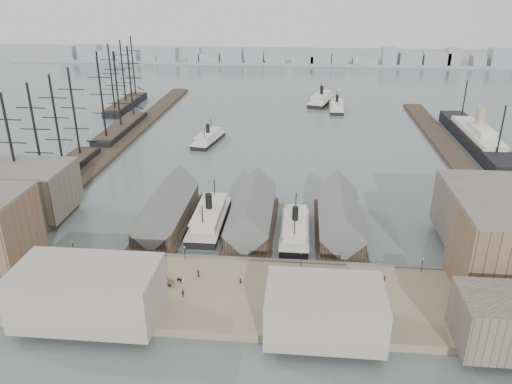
# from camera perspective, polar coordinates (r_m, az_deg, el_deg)

# --- Properties ---
(ground) EXTENTS (900.00, 900.00, 0.00)m
(ground) POSITION_cam_1_polar(r_m,az_deg,el_deg) (136.69, -1.21, -7.26)
(ground) COLOR #4B5756
(ground) RESTS_ON ground
(quay) EXTENTS (180.00, 30.00, 2.00)m
(quay) POSITION_cam_1_polar(r_m,az_deg,el_deg) (119.44, -2.33, -11.69)
(quay) COLOR #796D51
(quay) RESTS_ON ground
(seawall) EXTENTS (180.00, 1.20, 2.30)m
(seawall) POSITION_cam_1_polar(r_m,az_deg,el_deg) (131.67, -1.47, -7.97)
(seawall) COLOR #59544C
(seawall) RESTS_ON ground
(west_wharf) EXTENTS (10.00, 220.00, 1.60)m
(west_wharf) POSITION_cam_1_polar(r_m,az_deg,el_deg) (241.88, -14.70, 5.98)
(west_wharf) COLOR #2D231C
(west_wharf) RESTS_ON ground
(east_wharf) EXTENTS (10.00, 180.00, 1.60)m
(east_wharf) POSITION_cam_1_polar(r_m,az_deg,el_deg) (227.21, 21.58, 3.99)
(east_wharf) COLOR #2D231C
(east_wharf) RESTS_ON ground
(ferry_shed_west) EXTENTS (14.00, 42.00, 12.60)m
(ferry_shed_west) POSITION_cam_1_polar(r_m,az_deg,el_deg) (153.96, -10.16, -2.02)
(ferry_shed_west) COLOR #2D231C
(ferry_shed_west) RESTS_ON ground
(ferry_shed_center) EXTENTS (14.00, 42.00, 12.60)m
(ferry_shed_center) POSITION_cam_1_polar(r_m,az_deg,el_deg) (149.32, -0.48, -2.46)
(ferry_shed_center) COLOR #2D231C
(ferry_shed_center) RESTS_ON ground
(ferry_shed_east) EXTENTS (14.00, 42.00, 12.60)m
(ferry_shed_east) POSITION_cam_1_polar(r_m,az_deg,el_deg) (149.14, 9.52, -2.83)
(ferry_shed_east) COLOR #2D231C
(ferry_shed_east) RESTS_ON ground
(warehouse_west_back) EXTENTS (26.00, 20.00, 14.00)m
(warehouse_west_back) POSITION_cam_1_polar(r_m,az_deg,el_deg) (170.06, -24.61, 0.23)
(warehouse_west_back) COLOR #60564C
(warehouse_west_back) RESTS_ON west_land
(warehouse_east_back) EXTENTS (28.00, 20.00, 15.00)m
(warehouse_east_back) POSITION_cam_1_polar(r_m,az_deg,el_deg) (154.62, 25.39, -1.93)
(warehouse_east_back) COLOR #60564C
(warehouse_east_back) RESTS_ON east_land
(street_bldg_center) EXTENTS (24.00, 16.00, 10.00)m
(street_bldg_center) POSITION_cam_1_polar(r_m,az_deg,el_deg) (105.54, 7.84, -13.22)
(street_bldg_center) COLOR gray
(street_bldg_center) RESTS_ON quay
(street_bldg_west) EXTENTS (30.00, 16.00, 12.00)m
(street_bldg_west) POSITION_cam_1_polar(r_m,az_deg,el_deg) (113.66, -18.68, -10.83)
(street_bldg_west) COLOR gray
(street_bldg_west) RESTS_ON quay
(street_bldg_east) EXTENTS (18.00, 14.00, 11.00)m
(street_bldg_east) POSITION_cam_1_polar(r_m,az_deg,el_deg) (112.02, 26.54, -13.10)
(street_bldg_east) COLOR #60564C
(street_bldg_east) RESTS_ON quay
(lamp_post_far_w) EXTENTS (0.44, 0.44, 3.92)m
(lamp_post_far_w) POSITION_cam_1_polar(r_m,az_deg,el_deg) (140.55, -20.21, -5.72)
(lamp_post_far_w) COLOR black
(lamp_post_far_w) RESTS_ON quay
(lamp_post_near_w) EXTENTS (0.44, 0.44, 3.92)m
(lamp_post_near_w) POSITION_cam_1_polar(r_m,az_deg,el_deg) (130.81, -8.16, -6.64)
(lamp_post_near_w) COLOR black
(lamp_post_near_w) RESTS_ON quay
(lamp_post_near_e) EXTENTS (0.44, 0.44, 3.92)m
(lamp_post_near_e) POSITION_cam_1_polar(r_m,az_deg,el_deg) (127.55, 5.18, -7.32)
(lamp_post_near_e) COLOR black
(lamp_post_near_e) RESTS_ON quay
(lamp_post_far_e) EXTENTS (0.44, 0.44, 3.92)m
(lamp_post_far_e) POSITION_cam_1_polar(r_m,az_deg,el_deg) (131.24, 18.50, -7.61)
(lamp_post_far_e) COLOR black
(lamp_post_far_e) RESTS_ON quay
(far_shore) EXTENTS (500.00, 40.00, 15.72)m
(far_shore) POSITION_cam_1_polar(r_m,az_deg,el_deg) (456.13, 3.49, 14.92)
(far_shore) COLOR gray
(far_shore) RESTS_ON ground
(ferry_docked_west) EXTENTS (9.20, 30.67, 10.95)m
(ferry_docked_west) POSITION_cam_1_polar(r_m,az_deg,el_deg) (152.24, -5.34, -2.90)
(ferry_docked_west) COLOR black
(ferry_docked_west) RESTS_ON ground
(ferry_docked_east) EXTENTS (8.18, 27.26, 9.73)m
(ferry_docked_east) POSITION_cam_1_polar(r_m,az_deg,el_deg) (146.23, 4.45, -4.15)
(ferry_docked_east) COLOR black
(ferry_docked_east) RESTS_ON ground
(ferry_open_near) EXTENTS (12.44, 26.89, 9.25)m
(ferry_open_near) POSITION_cam_1_polar(r_m,az_deg,el_deg) (230.39, -5.48, 6.15)
(ferry_open_near) COLOR black
(ferry_open_near) RESTS_ON ground
(ferry_open_mid) EXTENTS (8.66, 26.49, 9.38)m
(ferry_open_mid) POSITION_cam_1_polar(r_m,az_deg,el_deg) (292.43, 9.20, 9.64)
(ferry_open_mid) COLOR black
(ferry_open_mid) RESTS_ON ground
(ferry_open_far) EXTENTS (17.36, 32.90, 11.26)m
(ferry_open_far) POSITION_cam_1_polar(r_m,az_deg,el_deg) (307.24, 7.46, 10.48)
(ferry_open_far) COLOR black
(ferry_open_far) RESTS_ON ground
(sailing_ship_near) EXTENTS (9.35, 64.39, 38.42)m
(sailing_ship_near) POSITION_cam_1_polar(r_m,az_deg,el_deg) (196.29, -22.01, 1.65)
(sailing_ship_near) COLOR black
(sailing_ship_near) RESTS_ON ground
(sailing_ship_mid) EXTENTS (9.46, 54.63, 38.87)m
(sailing_ship_mid) POSITION_cam_1_polar(r_m,az_deg,el_deg) (252.40, -15.15, 7.11)
(sailing_ship_mid) COLOR black
(sailing_ship_mid) RESTS_ON ground
(sailing_ship_far) EXTENTS (9.31, 51.73, 38.28)m
(sailing_ship_far) POSITION_cam_1_polar(r_m,az_deg,el_deg) (303.74, -14.62, 9.81)
(sailing_ship_far) COLOR black
(sailing_ship_far) RESTS_ON ground
(ocean_steamer) EXTENTS (11.81, 86.27, 17.25)m
(ocean_steamer) POSITION_cam_1_polar(r_m,az_deg,el_deg) (245.10, 23.90, 5.67)
(ocean_steamer) COLOR black
(ocean_steamer) RESTS_ON ground
(tram) EXTENTS (3.46, 10.19, 3.56)m
(tram) POSITION_cam_1_polar(r_m,az_deg,el_deg) (129.41, 24.35, -9.51)
(tram) COLOR black
(tram) RESTS_ON quay
(horse_cart_left) EXTENTS (4.81, 1.97, 1.72)m
(horse_cart_left) POSITION_cam_1_polar(r_m,az_deg,el_deg) (128.64, -17.10, -9.05)
(horse_cart_left) COLOR black
(horse_cart_left) RESTS_ON quay
(horse_cart_center) EXTENTS (4.81, 3.10, 1.48)m
(horse_cart_center) POSITION_cam_1_polar(r_m,az_deg,el_deg) (122.55, -9.20, -10.01)
(horse_cart_center) COLOR black
(horse_cart_center) RESTS_ON quay
(horse_cart_right) EXTENTS (4.70, 1.90, 1.65)m
(horse_cart_right) POSITION_cam_1_polar(r_m,az_deg,el_deg) (112.74, 5.63, -13.05)
(horse_cart_right) COLOR black
(horse_cart_right) RESTS_ON quay
(pedestrian_0) EXTENTS (0.74, 0.71, 1.64)m
(pedestrian_0) POSITION_cam_1_polar(r_m,az_deg,el_deg) (136.26, -20.09, -7.57)
(pedestrian_0) COLOR black
(pedestrian_0) RESTS_ON quay
(pedestrian_1) EXTENTS (0.93, 0.79, 1.68)m
(pedestrian_1) POSITION_cam_1_polar(r_m,az_deg,el_deg) (131.71, -19.13, -8.54)
(pedestrian_1) COLOR black
(pedestrian_1) RESTS_ON quay
(pedestrian_2) EXTENTS (1.32, 1.21, 1.78)m
(pedestrian_2) POSITION_cam_1_polar(r_m,az_deg,el_deg) (133.31, -12.23, -7.26)
(pedestrian_2) COLOR black
(pedestrian_2) RESTS_ON quay
(pedestrian_3) EXTENTS (0.85, 1.14, 1.80)m
(pedestrian_3) POSITION_cam_1_polar(r_m,az_deg,el_deg) (117.80, -8.33, -11.38)
(pedestrian_3) COLOR black
(pedestrian_3) RESTS_ON quay
(pedestrian_4) EXTENTS (0.60, 0.91, 1.83)m
(pedestrian_4) POSITION_cam_1_polar(r_m,az_deg,el_deg) (124.40, -6.60, -9.22)
(pedestrian_4) COLOR black
(pedestrian_4) RESTS_ON quay
(pedestrian_5) EXTENTS (0.64, 0.48, 1.72)m
(pedestrian_5) POSITION_cam_1_polar(r_m,az_deg,el_deg) (120.81, -1.76, -10.17)
(pedestrian_5) COLOR black
(pedestrian_5) RESTS_ON quay
(pedestrian_6) EXTENTS (0.91, 0.80, 1.58)m
(pedestrian_6) POSITION_cam_1_polar(r_m,az_deg,el_deg) (123.79, 11.59, -9.83)
(pedestrian_6) COLOR black
(pedestrian_6) RESTS_ON quay
(pedestrian_7) EXTENTS (1.20, 0.80, 1.73)m
(pedestrian_7) POSITION_cam_1_polar(r_m,az_deg,el_deg) (116.24, 9.03, -11.98)
(pedestrian_7) COLOR black
(pedestrian_7) RESTS_ON quay
(pedestrian_8) EXTENTS (0.86, 1.00, 1.61)m
(pedestrian_8) POSITION_cam_1_polar(r_m,az_deg,el_deg) (125.85, 14.48, -9.52)
(pedestrian_8) COLOR black
(pedestrian_8) RESTS_ON quay
(pedestrian_9) EXTENTS (0.60, 0.87, 1.72)m
(pedestrian_9) POSITION_cam_1_polar(r_m,az_deg,el_deg) (122.28, 27.17, -12.65)
(pedestrian_9) COLOR black
(pedestrian_9) RESTS_ON quay
(pedestrian_10) EXTENTS (1.11, 0.85, 1.75)m
(pedestrian_10) POSITION_cam_1_polar(r_m,az_deg,el_deg) (124.66, -10.37, -9.42)
(pedestrian_10) COLOR black
(pedestrian_10) RESTS_ON quay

